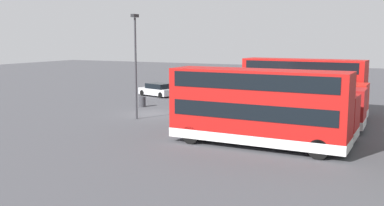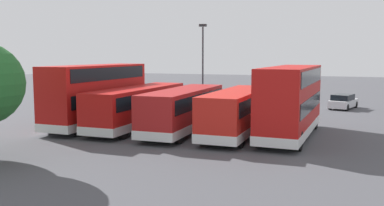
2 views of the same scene
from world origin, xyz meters
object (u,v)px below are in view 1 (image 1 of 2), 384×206
Objects in this scene: bus_double_decker_near_end at (303,83)px; bus_single_deck_second at (298,98)px; bus_double_decker_fifth at (257,106)px; bus_single_deck_fourth at (267,111)px; bus_single_deck_third at (288,104)px; lamp_post_tall at (136,59)px; car_hatchback_silver at (157,90)px; waste_bin_yellow at (142,102)px.

bus_single_deck_second is (3.37, 0.44, -0.83)m from bus_double_decker_near_end.
bus_double_decker_fifth is (10.70, 0.05, 0.83)m from bus_single_deck_second.
bus_single_deck_second is at bearing 177.33° from bus_single_deck_fourth.
bus_single_deck_second is 3.77m from bus_single_deck_third.
lamp_post_tall is at bearing -48.60° from bus_double_decker_near_end.
lamp_post_tall is (9.59, -10.88, 2.32)m from bus_double_decker_near_end.
car_hatchback_silver is at bearing -155.97° from lamp_post_tall.
bus_double_decker_fifth is 1.29× the size of lamp_post_tall.
car_hatchback_silver is at bearing -110.89° from bus_single_deck_second.
bus_single_deck_third is 6.98m from bus_double_decker_fifth.
bus_single_deck_fourth is 1.39× the size of lamp_post_tall.
waste_bin_yellow is (-5.56, -3.01, -4.29)m from lamp_post_tall.
bus_single_deck_fourth is at bearing 0.48° from bus_double_decker_near_end.
bus_double_decker_fifth is at bearing 44.74° from car_hatchback_silver.
bus_single_deck_second is at bearing 92.64° from waste_bin_yellow.
bus_single_deck_third is (3.77, 0.14, 0.00)m from bus_single_deck_second.
lamp_post_tall reaches higher than bus_single_deck_third.
bus_double_decker_near_end is 7.21m from bus_single_deck_third.
lamp_post_tall is (-1.30, -10.97, 3.14)m from bus_single_deck_fourth.
bus_single_deck_third is 1.29× the size of lamp_post_tall.
car_hatchback_silver reaches higher than waste_bin_yellow.
bus_double_decker_near_end is 2.33× the size of car_hatchback_silver.
bus_double_decker_fifth is (6.93, -0.09, 0.83)m from bus_single_deck_third.
bus_single_deck_fourth is 3.32m from bus_double_decker_fifth.
bus_double_decker_near_end is at bearing -175.34° from bus_single_deck_third.
bus_single_deck_second is 13.29m from lamp_post_tall.
bus_single_deck_third reaches higher than car_hatchback_silver.
bus_single_deck_second is 0.99× the size of bus_double_decker_fifth.
bus_double_decker_near_end is 11.06× the size of waste_bin_yellow.
bus_double_decker_near_end is 10.92m from bus_single_deck_fourth.
bus_single_deck_fourth is (10.89, 0.09, -0.82)m from bus_double_decker_near_end.
car_hatchback_silver is at bearing -159.65° from waste_bin_yellow.
bus_single_deck_second is 14.39m from waste_bin_yellow.
bus_double_decker_fifth is at bearing -0.77° from bus_single_deck_third.
bus_double_decker_near_end reaches higher than bus_single_deck_fourth.
bus_double_decker_fifth is (14.07, 0.49, 0.00)m from bus_double_decker_near_end.
car_hatchback_silver is 4.74× the size of waste_bin_yellow.
lamp_post_tall is at bearing -111.53° from bus_double_decker_fifth.
bus_double_decker_near_end and bus_double_decker_fifth have the same top height.
bus_single_deck_second is 0.92× the size of bus_single_deck_fourth.
bus_single_deck_third is 14.85m from waste_bin_yellow.
bus_single_deck_third is 12.13m from lamp_post_tall.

